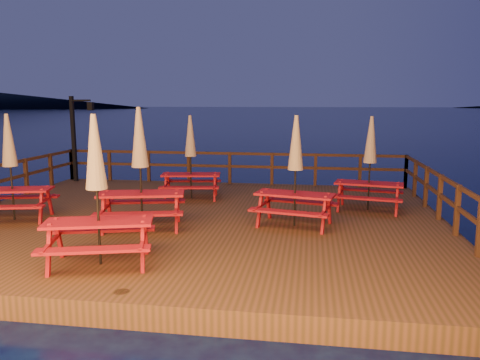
{
  "coord_description": "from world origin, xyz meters",
  "views": [
    {
      "loc": [
        2.76,
        -10.9,
        3.23
      ],
      "look_at": [
        1.01,
        0.6,
        1.26
      ],
      "focal_mm": 35.0,
      "sensor_mm": 36.0,
      "label": 1
    }
  ],
  "objects_px": {
    "picnic_table_0": "(191,156)",
    "picnic_table_2": "(97,188)",
    "picnic_table_1": "(295,169)",
    "lamp_post": "(77,131)"
  },
  "relations": [
    {
      "from": "picnic_table_0",
      "to": "picnic_table_2",
      "type": "height_order",
      "value": "picnic_table_2"
    },
    {
      "from": "picnic_table_1",
      "to": "picnic_table_0",
      "type": "bearing_deg",
      "value": 152.32
    },
    {
      "from": "lamp_post",
      "to": "picnic_table_0",
      "type": "bearing_deg",
      "value": -26.32
    },
    {
      "from": "picnic_table_0",
      "to": "picnic_table_2",
      "type": "distance_m",
      "value": 5.75
    },
    {
      "from": "lamp_post",
      "to": "picnic_table_1",
      "type": "relative_size",
      "value": 1.19
    },
    {
      "from": "picnic_table_2",
      "to": "lamp_post",
      "type": "bearing_deg",
      "value": 103.62
    },
    {
      "from": "picnic_table_0",
      "to": "picnic_table_1",
      "type": "xyz_separation_m",
      "value": [
        3.12,
        -2.63,
        0.05
      ]
    },
    {
      "from": "lamp_post",
      "to": "picnic_table_2",
      "type": "relative_size",
      "value": 1.15
    },
    {
      "from": "lamp_post",
      "to": "picnic_table_0",
      "type": "xyz_separation_m",
      "value": [
        4.7,
        -2.32,
        -0.54
      ]
    },
    {
      "from": "picnic_table_0",
      "to": "picnic_table_2",
      "type": "bearing_deg",
      "value": -99.9
    }
  ]
}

